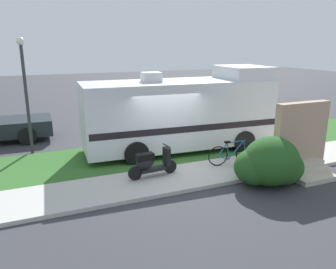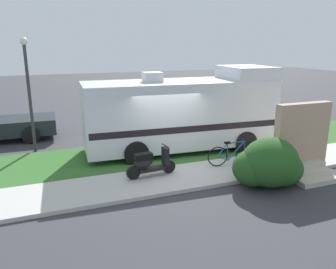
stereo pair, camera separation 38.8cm
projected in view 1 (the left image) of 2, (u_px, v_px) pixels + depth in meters
The scene contains 10 objects.
ground_plane at pixel (172, 166), 11.97m from camera, with size 80.00×80.00×0.00m, color #38383D.
sidewalk at pixel (187, 176), 10.89m from camera, with size 24.00×2.00×0.12m.
grass_strip at pixel (157, 153), 13.29m from camera, with size 24.00×3.40×0.08m.
motorhome_rv at pixel (182, 112), 13.37m from camera, with size 7.66×2.84×3.33m.
scooter at pixel (151, 163), 10.61m from camera, with size 1.68×0.50×0.97m.
bicycle at pixel (232, 154), 11.68m from camera, with size 1.71×0.52×0.91m.
porch_steps at pixel (302, 146), 11.08m from camera, with size 2.00×1.26×2.40m.
bush_by_porch at pixel (270, 164), 10.18m from camera, with size 2.11×1.59×1.50m.
bottle_green at pixel (296, 156), 12.33m from camera, with size 0.06×0.06×0.29m.
street_lamp_post at pixel (25, 85), 12.75m from camera, with size 0.28×0.28×4.45m.
Camera 1 is at (-4.55, -10.29, 4.23)m, focal length 35.96 mm.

